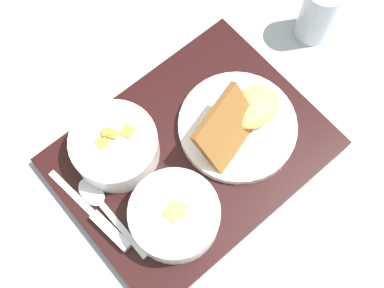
{
  "coord_description": "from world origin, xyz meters",
  "views": [
    {
      "loc": [
        -0.14,
        -0.22,
        0.73
      ],
      "look_at": [
        0.0,
        0.0,
        0.05
      ],
      "focal_mm": 45.0,
      "sensor_mm": 36.0,
      "label": 1
    }
  ],
  "objects_px": {
    "plate_main": "(240,123)",
    "glass_water": "(318,14)",
    "bowl_salad": "(115,146)",
    "spoon": "(102,205)",
    "knife": "(105,225)",
    "bowl_soup": "(175,216)"
  },
  "relations": [
    {
      "from": "plate_main",
      "to": "glass_water",
      "type": "distance_m",
      "value": 0.24
    },
    {
      "from": "bowl_salad",
      "to": "spoon",
      "type": "bearing_deg",
      "value": -134.48
    },
    {
      "from": "bowl_salad",
      "to": "knife",
      "type": "bearing_deg",
      "value": -127.89
    },
    {
      "from": "knife",
      "to": "glass_water",
      "type": "height_order",
      "value": "glass_water"
    },
    {
      "from": "knife",
      "to": "glass_water",
      "type": "distance_m",
      "value": 0.49
    },
    {
      "from": "glass_water",
      "to": "bowl_soup",
      "type": "bearing_deg",
      "value": -156.75
    },
    {
      "from": "knife",
      "to": "glass_water",
      "type": "relative_size",
      "value": 1.51
    },
    {
      "from": "spoon",
      "to": "bowl_soup",
      "type": "bearing_deg",
      "value": -142.86
    },
    {
      "from": "bowl_salad",
      "to": "plate_main",
      "type": "xyz_separation_m",
      "value": [
        0.19,
        -0.07,
        -0.01
      ]
    },
    {
      "from": "plate_main",
      "to": "bowl_soup",
      "type": "bearing_deg",
      "value": -155.81
    },
    {
      "from": "bowl_soup",
      "to": "spoon",
      "type": "xyz_separation_m",
      "value": [
        -0.08,
        0.08,
        -0.03
      ]
    },
    {
      "from": "glass_water",
      "to": "bowl_salad",
      "type": "bearing_deg",
      "value": -176.41
    },
    {
      "from": "bowl_soup",
      "to": "spoon",
      "type": "relative_size",
      "value": 0.84
    },
    {
      "from": "bowl_soup",
      "to": "glass_water",
      "type": "distance_m",
      "value": 0.42
    },
    {
      "from": "plate_main",
      "to": "knife",
      "type": "height_order",
      "value": "plate_main"
    },
    {
      "from": "plate_main",
      "to": "bowl_salad",
      "type": "bearing_deg",
      "value": 160.46
    },
    {
      "from": "plate_main",
      "to": "knife",
      "type": "xyz_separation_m",
      "value": [
        -0.26,
        -0.03,
        -0.01
      ]
    },
    {
      "from": "bowl_salad",
      "to": "bowl_soup",
      "type": "height_order",
      "value": "bowl_salad"
    },
    {
      "from": "spoon",
      "to": "glass_water",
      "type": "distance_m",
      "value": 0.48
    },
    {
      "from": "bowl_salad",
      "to": "bowl_soup",
      "type": "xyz_separation_m",
      "value": [
        0.02,
        -0.14,
        0.0
      ]
    },
    {
      "from": "knife",
      "to": "glass_water",
      "type": "bearing_deg",
      "value": -90.96
    },
    {
      "from": "bowl_soup",
      "to": "glass_water",
      "type": "height_order",
      "value": "glass_water"
    }
  ]
}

